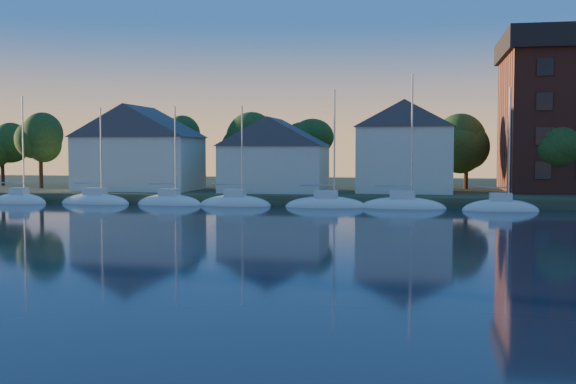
# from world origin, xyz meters

# --- Properties ---
(ground) EXTENTS (260.00, 260.00, 0.00)m
(ground) POSITION_xyz_m (0.00, 0.00, 0.00)
(ground) COLOR black
(ground) RESTS_ON ground
(shoreline_land) EXTENTS (160.00, 50.00, 2.00)m
(shoreline_land) POSITION_xyz_m (0.00, 75.00, 0.00)
(shoreline_land) COLOR #2E3921
(shoreline_land) RESTS_ON ground
(wooden_dock) EXTENTS (120.00, 3.00, 1.00)m
(wooden_dock) POSITION_xyz_m (0.00, 52.00, 0.00)
(wooden_dock) COLOR brown
(wooden_dock) RESTS_ON ground
(clubhouse_west) EXTENTS (13.65, 9.45, 9.64)m
(clubhouse_west) POSITION_xyz_m (-22.00, 58.00, 5.93)
(clubhouse_west) COLOR silver
(clubhouse_west) RESTS_ON shoreline_land
(clubhouse_centre) EXTENTS (11.55, 8.40, 8.08)m
(clubhouse_centre) POSITION_xyz_m (-6.00, 57.00, 5.13)
(clubhouse_centre) COLOR silver
(clubhouse_centre) RESTS_ON shoreline_land
(clubhouse_east) EXTENTS (10.50, 8.40, 9.80)m
(clubhouse_east) POSITION_xyz_m (8.00, 59.00, 6.00)
(clubhouse_east) COLOR silver
(clubhouse_east) RESTS_ON shoreline_land
(tree_line) EXTENTS (93.40, 5.40, 8.90)m
(tree_line) POSITION_xyz_m (2.00, 63.00, 7.18)
(tree_line) COLOR #362518
(tree_line) RESTS_ON shoreline_land
(moored_fleet) EXTENTS (63.50, 2.40, 12.05)m
(moored_fleet) POSITION_xyz_m (-12.00, 49.00, 0.10)
(moored_fleet) COLOR silver
(moored_fleet) RESTS_ON ground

